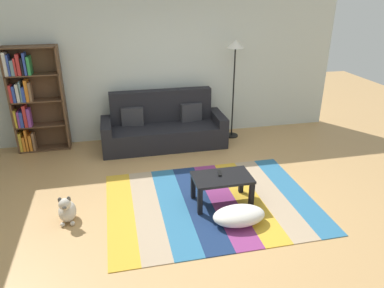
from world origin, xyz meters
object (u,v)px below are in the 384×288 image
object	(u,v)px
coffee_table	(222,181)
pouf	(239,216)
bookshelf	(31,100)
standing_lamp	(235,57)
tv_remote	(220,173)
dog	(67,210)
couch	(164,128)

from	to	relation	value
coffee_table	pouf	distance (m)	0.57
bookshelf	standing_lamp	xyz separation A→B (m)	(3.66, -0.17, 0.62)
pouf	tv_remote	distance (m)	0.67
standing_lamp	dog	bearing A→B (deg)	-142.36
coffee_table	standing_lamp	xyz separation A→B (m)	(0.91, 2.30, 1.22)
bookshelf	tv_remote	bearing A→B (deg)	-41.12
bookshelf	coffee_table	bearing A→B (deg)	-41.87
standing_lamp	bookshelf	bearing A→B (deg)	177.41
coffee_table	dog	bearing A→B (deg)	179.29
dog	standing_lamp	distance (m)	3.98
dog	tv_remote	xyz separation A→B (m)	(2.03, 0.05, 0.27)
bookshelf	dog	world-z (taller)	bookshelf
coffee_table	standing_lamp	distance (m)	2.76
pouf	tv_remote	size ratio (longest dim) A/B	4.49
pouf	dog	distance (m)	2.19
pouf	standing_lamp	size ratio (longest dim) A/B	0.36
pouf	dog	size ratio (longest dim) A/B	1.70
couch	dog	distance (m)	2.68
bookshelf	pouf	distance (m)	4.19
bookshelf	pouf	bearing A→B (deg)	-46.53
dog	standing_lamp	bearing A→B (deg)	37.64
couch	pouf	bearing A→B (deg)	-78.53
coffee_table	pouf	xyz separation A→B (m)	(0.07, -0.52, -0.22)
couch	pouf	world-z (taller)	couch
standing_lamp	couch	bearing A→B (deg)	-175.17
couch	bookshelf	size ratio (longest dim) A/B	1.21
pouf	standing_lamp	world-z (taller)	standing_lamp
couch	bookshelf	distance (m)	2.38
couch	tv_remote	size ratio (longest dim) A/B	15.07
dog	tv_remote	bearing A→B (deg)	1.44
couch	bookshelf	xyz separation A→B (m)	(-2.28, 0.28, 0.61)
couch	bookshelf	bearing A→B (deg)	172.93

